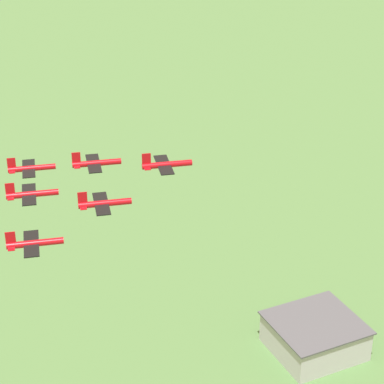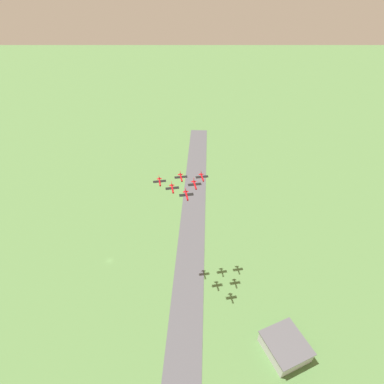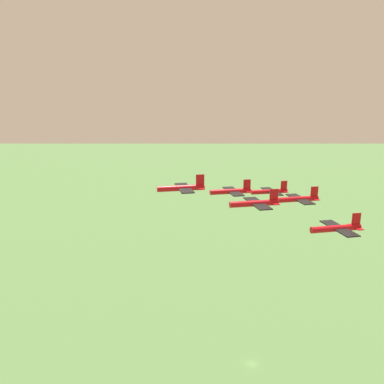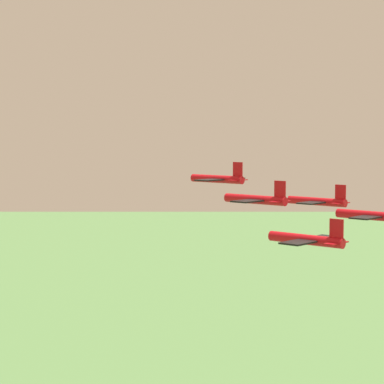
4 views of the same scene
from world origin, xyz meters
name	(u,v)px [view 2 (image 2 of 4)]	position (x,y,z in m)	size (l,w,h in m)	color
ground_plane	(109,261)	(0.00, 0.00, 0.00)	(3000.00, 3000.00, 0.00)	#4C723D
runway_strip	(188,291)	(-55.92, -52.14, 0.10)	(544.26, 281.56, 0.20)	#47474C
hangar	(285,347)	(-124.49, -93.91, 5.52)	(27.82, 25.91, 10.99)	#B7B7BC
jet_0	(186,195)	(-55.56, -52.22, 96.77)	(9.38, 9.08, 3.15)	#B20C14
jet_1	(195,185)	(-45.15, -62.27, 94.95)	(9.38, 9.08, 3.15)	#B20C14
jet_2	(172,188)	(-41.72, -48.01, 93.72)	(9.38, 9.08, 3.15)	#B20C14
jet_3	(202,177)	(-34.75, -72.32, 91.72)	(9.38, 9.08, 3.15)	#B20C14
jet_4	(181,177)	(-31.32, -58.06, 93.19)	(9.38, 9.08, 3.15)	#B20C14
jet_5	(160,181)	(-27.88, -43.80, 91.33)	(9.38, 9.08, 3.15)	#B20C14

